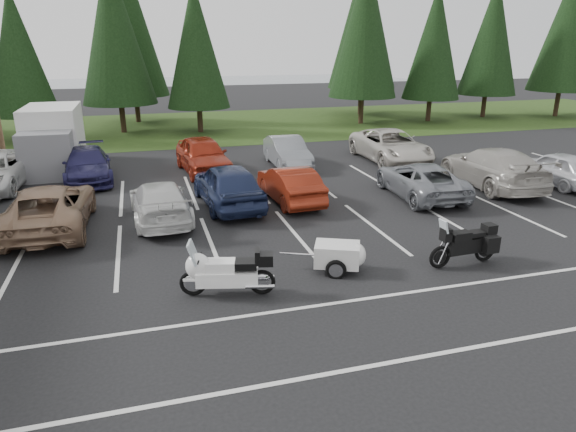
{
  "coord_description": "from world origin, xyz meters",
  "views": [
    {
      "loc": [
        -3.98,
        -13.51,
        5.84
      ],
      "look_at": [
        -0.22,
        -0.5,
        1.22
      ],
      "focal_mm": 32.0,
      "sensor_mm": 36.0,
      "label": 1
    }
  ],
  "objects_px": {
    "car_far_1": "(87,165)",
    "touring_motorcycle": "(227,268)",
    "car_near_2": "(49,208)",
    "car_near_7": "(492,167)",
    "car_near_4": "(228,185)",
    "adventure_motorcycle": "(464,241)",
    "cargo_trailer": "(337,257)",
    "car_near_3": "(160,201)",
    "car_far_3": "(287,152)",
    "car_far_4": "(391,146)",
    "car_near_6": "(420,180)",
    "box_truck": "(51,140)",
    "car_near_8": "(558,168)",
    "car_far_2": "(203,155)",
    "car_near_5": "(290,184)"
  },
  "relations": [
    {
      "from": "car_far_1",
      "to": "touring_motorcycle",
      "type": "distance_m",
      "value": 13.11
    },
    {
      "from": "car_near_2",
      "to": "car_near_7",
      "type": "xyz_separation_m",
      "value": [
        17.14,
        0.51,
        0.09
      ]
    },
    {
      "from": "car_near_4",
      "to": "adventure_motorcycle",
      "type": "height_order",
      "value": "car_near_4"
    },
    {
      "from": "car_near_4",
      "to": "cargo_trailer",
      "type": "xyz_separation_m",
      "value": [
        1.78,
        -6.52,
        -0.42
      ]
    },
    {
      "from": "car_near_3",
      "to": "car_far_3",
      "type": "relative_size",
      "value": 1.06
    },
    {
      "from": "touring_motorcycle",
      "to": "cargo_trailer",
      "type": "distance_m",
      "value": 3.1
    },
    {
      "from": "car_near_3",
      "to": "car_far_4",
      "type": "bearing_deg",
      "value": -155.22
    },
    {
      "from": "car_near_3",
      "to": "car_near_6",
      "type": "xyz_separation_m",
      "value": [
        10.01,
        0.1,
        0.0
      ]
    },
    {
      "from": "box_truck",
      "to": "car_near_4",
      "type": "xyz_separation_m",
      "value": [
        6.98,
        -7.81,
        -0.63
      ]
    },
    {
      "from": "car_far_4",
      "to": "box_truck",
      "type": "bearing_deg",
      "value": 171.56
    },
    {
      "from": "car_near_8",
      "to": "car_far_4",
      "type": "distance_m",
      "value": 7.76
    },
    {
      "from": "car_near_3",
      "to": "car_far_4",
      "type": "distance_m",
      "value": 13.31
    },
    {
      "from": "adventure_motorcycle",
      "to": "car_near_8",
      "type": "bearing_deg",
      "value": 32.28
    },
    {
      "from": "car_near_8",
      "to": "cargo_trailer",
      "type": "bearing_deg",
      "value": 20.58
    },
    {
      "from": "car_near_7",
      "to": "car_far_3",
      "type": "bearing_deg",
      "value": -34.49
    },
    {
      "from": "car_near_4",
      "to": "car_far_2",
      "type": "xyz_separation_m",
      "value": [
        -0.23,
        5.42,
        0.01
      ]
    },
    {
      "from": "car_near_6",
      "to": "car_far_2",
      "type": "distance_m",
      "value": 9.95
    },
    {
      "from": "box_truck",
      "to": "car_near_4",
      "type": "bearing_deg",
      "value": -48.21
    },
    {
      "from": "car_far_1",
      "to": "cargo_trailer",
      "type": "xyz_separation_m",
      "value": [
        7.09,
        -11.92,
        -0.31
      ]
    },
    {
      "from": "car_near_6",
      "to": "cargo_trailer",
      "type": "xyz_separation_m",
      "value": [
        -5.71,
        -5.67,
        -0.28
      ]
    },
    {
      "from": "box_truck",
      "to": "car_near_6",
      "type": "distance_m",
      "value": 16.88
    },
    {
      "from": "car_near_3",
      "to": "car_near_5",
      "type": "distance_m",
      "value": 4.94
    },
    {
      "from": "car_near_7",
      "to": "car_near_8",
      "type": "bearing_deg",
      "value": 173.58
    },
    {
      "from": "car_near_2",
      "to": "car_far_2",
      "type": "bearing_deg",
      "value": -131.01
    },
    {
      "from": "car_far_2",
      "to": "car_far_4",
      "type": "height_order",
      "value": "car_far_2"
    },
    {
      "from": "car_near_4",
      "to": "car_far_2",
      "type": "relative_size",
      "value": 0.99
    },
    {
      "from": "touring_motorcycle",
      "to": "car_near_5",
      "type": "bearing_deg",
      "value": 76.44
    },
    {
      "from": "car_near_6",
      "to": "car_near_8",
      "type": "relative_size",
      "value": 1.14
    },
    {
      "from": "car_near_6",
      "to": "cargo_trailer",
      "type": "bearing_deg",
      "value": 48.23
    },
    {
      "from": "car_near_2",
      "to": "car_far_2",
      "type": "relative_size",
      "value": 1.1
    },
    {
      "from": "car_near_2",
      "to": "car_near_5",
      "type": "distance_m",
      "value": 8.39
    },
    {
      "from": "touring_motorcycle",
      "to": "car_far_1",
      "type": "bearing_deg",
      "value": 121.91
    },
    {
      "from": "car_near_8",
      "to": "adventure_motorcycle",
      "type": "relative_size",
      "value": 1.82
    },
    {
      "from": "car_near_5",
      "to": "touring_motorcycle",
      "type": "xyz_separation_m",
      "value": [
        -3.61,
        -6.95,
        0.02
      ]
    },
    {
      "from": "car_near_2",
      "to": "car_near_3",
      "type": "bearing_deg",
      "value": -179.49
    },
    {
      "from": "car_near_4",
      "to": "car_near_5",
      "type": "height_order",
      "value": "car_near_4"
    },
    {
      "from": "box_truck",
      "to": "car_far_1",
      "type": "xyz_separation_m",
      "value": [
        1.67,
        -2.4,
        -0.75
      ]
    },
    {
      "from": "car_far_1",
      "to": "car_near_4",
      "type": "bearing_deg",
      "value": -50.61
    },
    {
      "from": "car_near_2",
      "to": "box_truck",
      "type": "bearing_deg",
      "value": -82.17
    },
    {
      "from": "car_near_5",
      "to": "car_far_3",
      "type": "xyz_separation_m",
      "value": [
        1.51,
        5.61,
        0.03
      ]
    },
    {
      "from": "car_far_1",
      "to": "car_far_4",
      "type": "relative_size",
      "value": 0.85
    },
    {
      "from": "car_near_8",
      "to": "car_near_5",
      "type": "bearing_deg",
      "value": -8.01
    },
    {
      "from": "car_near_3",
      "to": "adventure_motorcycle",
      "type": "distance_m",
      "value": 9.9
    },
    {
      "from": "car_near_3",
      "to": "car_far_3",
      "type": "xyz_separation_m",
      "value": [
        6.38,
        6.45,
        0.05
      ]
    },
    {
      "from": "car_near_7",
      "to": "touring_motorcycle",
      "type": "height_order",
      "value": "car_near_7"
    },
    {
      "from": "car_near_4",
      "to": "car_near_2",
      "type": "bearing_deg",
      "value": 4.31
    },
    {
      "from": "car_far_2",
      "to": "car_far_3",
      "type": "relative_size",
      "value": 1.12
    },
    {
      "from": "car_near_3",
      "to": "car_near_5",
      "type": "bearing_deg",
      "value": -173.03
    },
    {
      "from": "car_near_5",
      "to": "car_near_6",
      "type": "distance_m",
      "value": 5.19
    },
    {
      "from": "car_near_5",
      "to": "car_far_3",
      "type": "height_order",
      "value": "car_far_3"
    }
  ]
}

